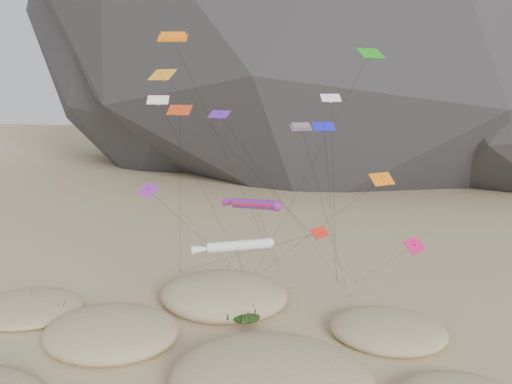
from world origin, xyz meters
TOP-DOWN VIEW (x-y plane):
  - dunes at (-1.38, 4.24)m, footprint 52.68×38.87m
  - dune_grass at (-0.91, 3.67)m, footprint 42.23×26.33m
  - kite_stakes at (1.62, 24.30)m, footprint 22.20×6.46m
  - rainbow_tube_kite at (0.96, 12.52)m, footprint 6.43×15.80m
  - white_tube_kite at (0.67, 6.56)m, footprint 6.81×18.50m
  - orange_parafoil at (-5.60, 10.83)m, footprint 8.64×16.73m
  - multi_parafoil at (5.23, 14.58)m, footprint 5.68×11.09m
  - delta_kites at (2.57, 11.30)m, footprint 27.14×21.80m

SIDE VIEW (x-z plane):
  - kite_stakes at x=1.62m, z-range 0.00..0.30m
  - dunes at x=-1.38m, z-range -1.35..2.85m
  - dune_grass at x=-0.91m, z-range 0.10..1.55m
  - white_tube_kite at x=0.67m, z-range 4.75..15.62m
  - rainbow_tube_kite at x=0.96m, z-range 5.82..19.05m
  - delta_kites at x=2.57m, z-range 5.03..31.58m
  - multi_parafoil at x=5.23m, z-range 9.27..29.21m
  - orange_parafoil at x=-5.60m, z-range 13.07..40.97m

